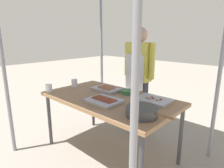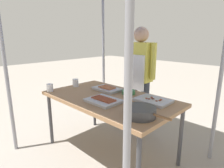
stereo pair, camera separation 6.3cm
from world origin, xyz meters
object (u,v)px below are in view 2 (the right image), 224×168
tray_pork_links (104,100)px  stall_table (109,101)px  drink_cup_near_edge (76,83)px  vendor_woman (140,72)px  tray_grilled_sausages (107,89)px  cooking_wok (140,111)px  drink_cup_by_wok (50,88)px  condiment_bowl (129,92)px  tray_meat_skewers (153,100)px

tray_pork_links → stall_table: bearing=117.4°
drink_cup_near_edge → vendor_woman: vendor_woman is taller
tray_pork_links → tray_grilled_sausages: bearing=131.5°
tray_pork_links → drink_cup_near_edge: bearing=166.6°
drink_cup_near_edge → vendor_woman: size_ratio=0.07×
cooking_wok → drink_cup_by_wok: size_ratio=4.61×
cooking_wok → condiment_bowl: 0.70m
drink_cup_by_wok → tray_pork_links: bearing=13.7°
condiment_bowl → stall_table: bearing=-107.3°
cooking_wok → drink_cup_by_wok: bearing=-172.8°
tray_meat_skewers → drink_cup_by_wok: (-1.19, -0.59, 0.03)m
drink_cup_by_wok → condiment_bowl: bearing=38.3°
tray_grilled_sausages → drink_cup_by_wok: 0.75m
condiment_bowl → drink_cup_by_wok: 1.02m
condiment_bowl → drink_cup_by_wok: bearing=-141.7°
vendor_woman → condiment_bowl: bearing=112.5°
cooking_wok → drink_cup_by_wok: 1.34m
tray_grilled_sausages → tray_pork_links: bearing=-48.5°
condiment_bowl → cooking_wok: bearing=-41.9°
tray_meat_skewers → cooking_wok: bearing=-72.4°
vendor_woman → tray_pork_links: bearing=103.0°
drink_cup_near_edge → cooking_wok: bearing=-9.5°
stall_table → drink_cup_near_edge: bearing=178.9°
tray_grilled_sausages → cooking_wok: size_ratio=0.83×
tray_meat_skewers → vendor_woman: (-0.60, 0.55, 0.17)m
stall_table → drink_cup_near_edge: size_ratio=14.95×
tray_pork_links → cooking_wok: size_ratio=0.81×
stall_table → drink_cup_near_edge: 0.71m
tray_meat_skewers → condiment_bowl: condiment_bowl is taller
tray_meat_skewers → condiment_bowl: (-0.39, 0.05, 0.01)m
stall_table → tray_pork_links: (0.09, -0.17, 0.07)m
tray_pork_links → condiment_bowl: 0.44m
condiment_bowl → drink_cup_by_wok: size_ratio=1.70×
tray_pork_links → vendor_woman: (-0.22, 0.94, 0.16)m
condiment_bowl → drink_cup_near_edge: 0.82m
tray_grilled_sausages → condiment_bowl: tray_grilled_sausages is taller
drink_cup_by_wok → stall_table: bearing=27.2°
stall_table → cooking_wok: bearing=-18.8°
tray_meat_skewers → condiment_bowl: 0.39m
tray_meat_skewers → drink_cup_near_edge: bearing=-170.2°
tray_pork_links → drink_cup_by_wok: drink_cup_by_wok is taller
drink_cup_by_wok → vendor_woman: bearing=62.5°
condiment_bowl → drink_cup_near_edge: bearing=-162.3°
cooking_wok → drink_cup_near_edge: bearing=170.5°
tray_meat_skewers → tray_pork_links: bearing=-134.2°
tray_pork_links → drink_cup_near_edge: (-0.79, 0.19, 0.03)m
vendor_woman → stall_table: bearing=99.5°
drink_cup_near_edge → tray_grilled_sausages: bearing=20.3°
tray_meat_skewers → drink_cup_near_edge: drink_cup_near_edge is taller
condiment_bowl → tray_grilled_sausages: bearing=-166.3°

